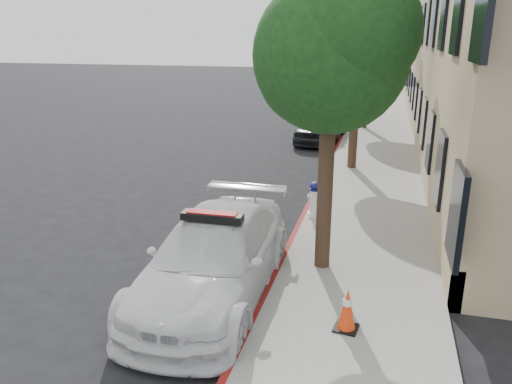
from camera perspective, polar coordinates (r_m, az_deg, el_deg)
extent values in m
plane|color=black|center=(12.74, -4.39, -3.64)|extent=(120.00, 120.00, 0.00)
cube|color=gray|center=(21.69, 13.47, 5.11)|extent=(3.20, 50.00, 0.15)
cube|color=maroon|center=(21.76, 9.40, 5.40)|extent=(0.12, 50.00, 0.15)
cube|color=tan|center=(26.73, 27.21, 16.67)|extent=(8.00, 36.00, 10.00)
cylinder|color=black|center=(9.68, 7.90, 0.56)|extent=(0.30, 0.30, 3.30)
sphere|color=#103412|center=(9.26, 8.56, 15.20)|extent=(2.80, 2.80, 2.80)
sphere|color=#103412|center=(8.92, 11.13, 17.56)|extent=(2.24, 2.24, 2.24)
sphere|color=#103412|center=(9.62, 6.55, 13.57)|extent=(2.10, 2.10, 2.10)
cylinder|color=black|center=(17.47, 11.15, 7.89)|extent=(0.30, 0.30, 3.19)
sphere|color=#103412|center=(17.24, 11.63, 15.75)|extent=(2.60, 2.60, 2.60)
sphere|color=#103412|center=(16.91, 13.07, 16.99)|extent=(2.08, 2.08, 2.08)
sphere|color=#103412|center=(17.57, 10.46, 14.87)|extent=(1.95, 1.95, 1.95)
cylinder|color=black|center=(25.37, 12.43, 11.04)|extent=(0.30, 0.30, 3.41)
sphere|color=#103412|center=(25.22, 12.82, 16.69)|extent=(3.00, 3.00, 3.00)
sphere|color=#103412|center=(24.91, 13.82, 17.54)|extent=(2.40, 2.40, 2.40)
sphere|color=#103412|center=(25.54, 11.99, 16.08)|extent=(2.25, 2.25, 2.25)
imported|color=silver|center=(9.14, -4.88, -7.53)|extent=(2.15, 5.12, 1.48)
cube|color=black|center=(8.83, -5.02, -2.83)|extent=(1.10, 0.30, 0.14)
cube|color=#A50A07|center=(8.81, -5.03, -2.47)|extent=(0.90, 0.23, 0.06)
imported|color=black|center=(22.46, 7.48, 7.60)|extent=(2.09, 4.48, 1.48)
imported|color=black|center=(30.10, 8.91, 9.91)|extent=(1.67, 4.04, 1.30)
cylinder|color=white|center=(12.83, 6.67, -2.56)|extent=(0.36, 0.36, 0.11)
cylinder|color=white|center=(12.71, 6.73, -1.03)|extent=(0.27, 0.27, 0.61)
ellipsoid|color=navy|center=(12.59, 6.80, 0.72)|extent=(0.29, 0.29, 0.20)
cylinder|color=white|center=(12.67, 6.75, -0.44)|extent=(0.39, 0.23, 0.11)
cylinder|color=white|center=(12.67, 6.75, -0.44)|extent=(0.17, 0.23, 0.11)
cube|color=black|center=(8.32, 10.24, -15.04)|extent=(0.42, 0.42, 0.03)
cone|color=#F4390C|center=(8.13, 10.38, -12.94)|extent=(0.29, 0.29, 0.67)
cylinder|color=white|center=(8.08, 10.42, -12.26)|extent=(0.15, 0.15, 0.10)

